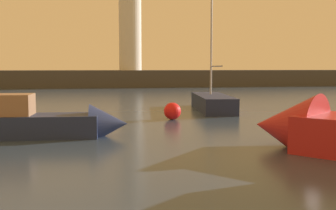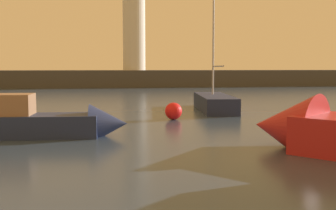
{
  "view_description": "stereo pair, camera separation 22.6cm",
  "coord_description": "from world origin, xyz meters",
  "px_view_note": "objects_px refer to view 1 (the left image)",
  "views": [
    {
      "loc": [
        -2.95,
        -1.43,
        2.71
      ],
      "look_at": [
        0.1,
        15.5,
        1.14
      ],
      "focal_mm": 44.45,
      "sensor_mm": 36.0,
      "label": 1
    },
    {
      "loc": [
        -2.73,
        -1.47,
        2.71
      ],
      "look_at": [
        0.1,
        15.5,
        1.14
      ],
      "focal_mm": 44.45,
      "sensor_mm": 36.0,
      "label": 2
    }
  ],
  "objects_px": {
    "lighthouse": "(130,6)",
    "mooring_buoy": "(172,111)",
    "sailboat_moored": "(212,102)",
    "motorboat_2": "(54,122)"
  },
  "relations": [
    {
      "from": "lighthouse",
      "to": "mooring_buoy",
      "type": "xyz_separation_m",
      "value": [
        -1.05,
        -36.27,
        -10.55
      ]
    },
    {
      "from": "sailboat_moored",
      "to": "mooring_buoy",
      "type": "xyz_separation_m",
      "value": [
        -3.37,
        -4.19,
        -0.1
      ]
    },
    {
      "from": "motorboat_2",
      "to": "mooring_buoy",
      "type": "height_order",
      "value": "motorboat_2"
    },
    {
      "from": "motorboat_2",
      "to": "mooring_buoy",
      "type": "distance_m",
      "value": 7.11
    },
    {
      "from": "sailboat_moored",
      "to": "mooring_buoy",
      "type": "distance_m",
      "value": 5.38
    },
    {
      "from": "sailboat_moored",
      "to": "lighthouse",
      "type": "bearing_deg",
      "value": 94.14
    },
    {
      "from": "lighthouse",
      "to": "mooring_buoy",
      "type": "distance_m",
      "value": 37.78
    },
    {
      "from": "lighthouse",
      "to": "sailboat_moored",
      "type": "relative_size",
      "value": 1.66
    },
    {
      "from": "lighthouse",
      "to": "motorboat_2",
      "type": "relative_size",
      "value": 3.01
    },
    {
      "from": "motorboat_2",
      "to": "sailboat_moored",
      "type": "distance_m",
      "value": 12.41
    }
  ]
}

